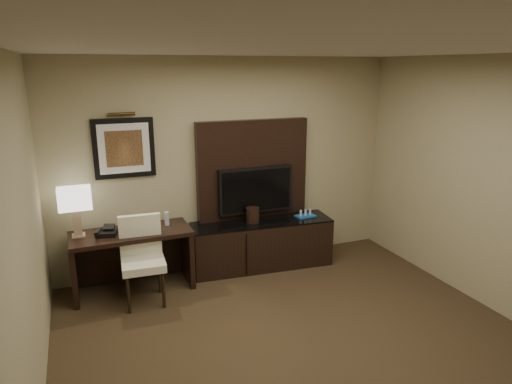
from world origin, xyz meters
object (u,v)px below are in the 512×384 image
tv (256,190)px  desk_phone (107,231)px  table_lamp (76,213)px  desk (133,261)px  minibar_tray (305,213)px  ice_bucket (253,215)px  credenza (262,244)px  desk_chair (143,263)px  water_bottle (167,219)px

tv → desk_phone: 1.92m
tv → table_lamp: tv is taller
desk → minibar_tray: 2.30m
table_lamp → ice_bucket: bearing=-0.2°
credenza → desk_phone: desk_phone is taller
credenza → desk_chair: (-1.59, -0.42, 0.17)m
credenza → desk_phone: size_ratio=8.45×
desk → ice_bucket: ice_bucket is taller
desk_phone → minibar_tray: size_ratio=0.83×
table_lamp → desk_phone: table_lamp is taller
tv → desk_phone: bearing=-174.0°
water_bottle → ice_bucket: size_ratio=0.86×
tv → water_bottle: bearing=-174.4°
tv → table_lamp: size_ratio=1.82×
desk → ice_bucket: size_ratio=7.03×
desk_chair → water_bottle: desk_chair is taller
desk → table_lamp: size_ratio=2.48×
desk → ice_bucket: bearing=1.2°
ice_bucket → desk: bearing=-177.8°
desk_chair → table_lamp: bearing=149.0°
ice_bucket → tv: bearing=54.9°
tv → minibar_tray: tv is taller
desk → minibar_tray: (2.27, 0.00, 0.31)m
water_bottle → credenza: bearing=-1.1°
desk_phone → water_bottle: bearing=23.0°
desk_chair → desk_phone: size_ratio=4.46×
desk_chair → desk_phone: 0.58m
tv → table_lamp: 2.19m
desk → tv: bearing=5.7°
desk → minibar_tray: bearing=-0.9°
tv → desk_chair: bearing=-160.2°
credenza → desk_chair: 1.65m
water_bottle → desk_phone: bearing=-173.2°
desk → credenza: (1.66, 0.05, -0.05)m
ice_bucket → table_lamp: bearing=179.8°
minibar_tray → tv: bearing=163.8°
table_lamp → desk_phone: 0.38m
desk → water_bottle: (0.44, 0.07, 0.45)m
desk → desk_chair: size_ratio=1.41×
ice_bucket → minibar_tray: 0.74m
water_bottle → ice_bucket: (1.10, -0.02, -0.08)m
desk → water_bottle: size_ratio=8.20×
table_lamp → ice_bucket: 2.12m
table_lamp → water_bottle: (1.00, 0.01, -0.19)m
desk_phone → ice_bucket: 1.80m
credenza → minibar_tray: bearing=0.5°
table_lamp → ice_bucket: (2.10, -0.01, -0.28)m
desk → credenza: 1.66m
desk → desk_phone: size_ratio=6.28×
desk_chair → water_bottle: 0.66m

